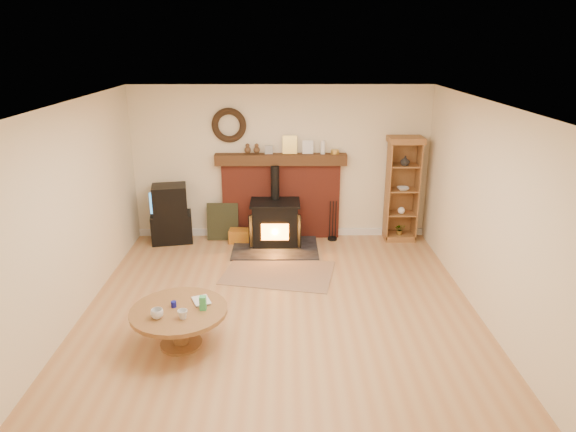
{
  "coord_description": "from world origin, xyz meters",
  "views": [
    {
      "loc": [
        0.05,
        -5.76,
        3.28
      ],
      "look_at": [
        0.11,
        1.0,
        0.95
      ],
      "focal_mm": 32.0,
      "sensor_mm": 36.0,
      "label": 1
    }
  ],
  "objects_px": {
    "wood_stove": "(275,224)",
    "coffee_table": "(179,316)",
    "tv_unit": "(171,215)",
    "curio_cabinet": "(402,189)"
  },
  "relations": [
    {
      "from": "wood_stove",
      "to": "coffee_table",
      "type": "relative_size",
      "value": 1.3
    },
    {
      "from": "wood_stove",
      "to": "coffee_table",
      "type": "height_order",
      "value": "wood_stove"
    },
    {
      "from": "coffee_table",
      "to": "wood_stove",
      "type": "bearing_deg",
      "value": 71.14
    },
    {
      "from": "tv_unit",
      "to": "curio_cabinet",
      "type": "distance_m",
      "value": 3.93
    },
    {
      "from": "wood_stove",
      "to": "tv_unit",
      "type": "height_order",
      "value": "wood_stove"
    },
    {
      "from": "tv_unit",
      "to": "coffee_table",
      "type": "xyz_separation_m",
      "value": [
        0.75,
        -3.19,
        -0.1
      ]
    },
    {
      "from": "wood_stove",
      "to": "coffee_table",
      "type": "distance_m",
      "value": 3.17
    },
    {
      "from": "wood_stove",
      "to": "tv_unit",
      "type": "distance_m",
      "value": 1.78
    },
    {
      "from": "curio_cabinet",
      "to": "tv_unit",
      "type": "bearing_deg",
      "value": -178.77
    },
    {
      "from": "wood_stove",
      "to": "tv_unit",
      "type": "bearing_deg",
      "value": 173.78
    }
  ]
}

